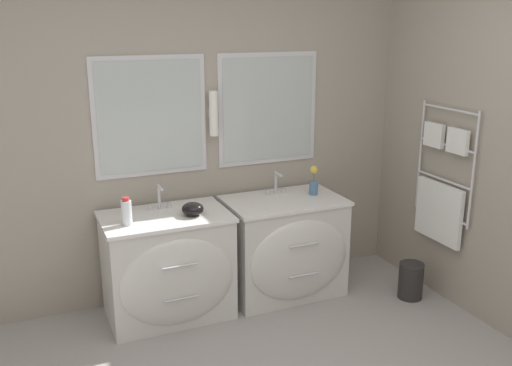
# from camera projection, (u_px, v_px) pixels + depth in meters

# --- Properties ---
(wall_back) EXTENTS (5.03, 0.15, 2.60)m
(wall_back) POSITION_uv_depth(u_px,v_px,m) (193.00, 128.00, 4.28)
(wall_back) COLOR #9E9384
(wall_back) RESTS_ON ground_plane
(wall_right) EXTENTS (0.13, 4.09, 2.60)m
(wall_right) POSITION_uv_depth(u_px,v_px,m) (485.00, 140.00, 3.93)
(wall_right) COLOR #9E9384
(wall_right) RESTS_ON ground_plane
(vanity_left) EXTENTS (0.90, 0.64, 0.77)m
(vanity_left) POSITION_uv_depth(u_px,v_px,m) (169.00, 267.00, 4.07)
(vanity_left) COLOR silver
(vanity_left) RESTS_ON ground_plane
(vanity_right) EXTENTS (0.90, 0.64, 0.77)m
(vanity_right) POSITION_uv_depth(u_px,v_px,m) (286.00, 247.00, 4.43)
(vanity_right) COLOR silver
(vanity_right) RESTS_ON ground_plane
(faucet_left) EXTENTS (0.17, 0.12, 0.18)m
(faucet_left) POSITION_uv_depth(u_px,v_px,m) (160.00, 198.00, 4.10)
(faucet_left) COLOR silver
(faucet_left) RESTS_ON vanity_left
(faucet_right) EXTENTS (0.17, 0.12, 0.18)m
(faucet_right) POSITION_uv_depth(u_px,v_px,m) (276.00, 184.00, 4.45)
(faucet_right) COLOR silver
(faucet_right) RESTS_ON vanity_right
(toiletry_bottle) EXTENTS (0.07, 0.07, 0.19)m
(toiletry_bottle) POSITION_uv_depth(u_px,v_px,m) (127.00, 212.00, 3.78)
(toiletry_bottle) COLOR silver
(toiletry_bottle) RESTS_ON vanity_left
(amenity_bowl) EXTENTS (0.15, 0.15, 0.09)m
(amenity_bowl) POSITION_uv_depth(u_px,v_px,m) (193.00, 209.00, 3.98)
(amenity_bowl) COLOR black
(amenity_bowl) RESTS_ON vanity_left
(flower_vase) EXTENTS (0.07, 0.07, 0.23)m
(flower_vase) POSITION_uv_depth(u_px,v_px,m) (314.00, 182.00, 4.44)
(flower_vase) COLOR teal
(flower_vase) RESTS_ON vanity_right
(waste_bin) EXTENTS (0.19, 0.19, 0.28)m
(waste_bin) POSITION_uv_depth(u_px,v_px,m) (411.00, 280.00, 4.42)
(waste_bin) COLOR #282626
(waste_bin) RESTS_ON ground_plane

